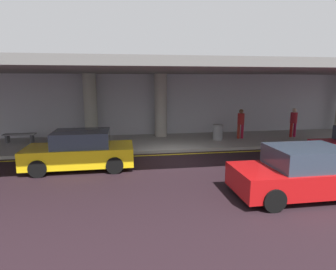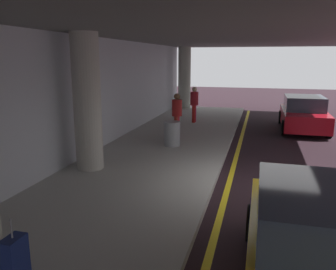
# 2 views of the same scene
# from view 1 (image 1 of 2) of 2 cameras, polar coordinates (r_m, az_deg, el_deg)

# --- Properties ---
(ground_plane) EXTENTS (60.00, 60.00, 0.00)m
(ground_plane) POSITION_cam_1_polar(r_m,az_deg,el_deg) (12.56, 1.25, -4.78)
(ground_plane) COLOR black
(sidewalk) EXTENTS (26.00, 4.20, 0.15)m
(sidewalk) POSITION_cam_1_polar(r_m,az_deg,el_deg) (15.52, -0.78, -1.45)
(sidewalk) COLOR #A5A49E
(sidewalk) RESTS_ON ground
(lane_stripe_yellow) EXTENTS (26.00, 0.14, 0.01)m
(lane_stripe_yellow) POSITION_cam_1_polar(r_m,az_deg,el_deg) (13.21, 0.72, -3.97)
(lane_stripe_yellow) COLOR yellow
(lane_stripe_yellow) RESTS_ON ground
(support_column_left_mid) EXTENTS (0.74, 0.74, 3.65)m
(support_column_left_mid) POSITION_cam_1_polar(r_m,az_deg,el_deg) (16.56, -15.41, 5.60)
(support_column_left_mid) COLOR #A9AA9B
(support_column_left_mid) RESTS_ON sidewalk
(support_column_center) EXTENTS (0.74, 0.74, 3.65)m
(support_column_center) POSITION_cam_1_polar(r_m,az_deg,el_deg) (16.60, -1.49, 5.99)
(support_column_center) COLOR #A9A399
(support_column_center) RESTS_ON sidewalk
(ceiling_overhang) EXTENTS (28.00, 13.20, 0.30)m
(ceiling_overhang) POSITION_cam_1_polar(r_m,az_deg,el_deg) (14.67, -0.53, 13.07)
(ceiling_overhang) COLOR slate
(ceiling_overhang) RESTS_ON support_column_far_left
(terminal_back_wall) EXTENTS (26.00, 0.30, 3.80)m
(terminal_back_wall) POSITION_cam_1_polar(r_m,az_deg,el_deg) (17.45, -1.86, 5.99)
(terminal_back_wall) COLOR #B5B7C0
(terminal_back_wall) RESTS_ON ground
(car_red) EXTENTS (4.10, 1.92, 1.50)m
(car_red) POSITION_cam_1_polar(r_m,az_deg,el_deg) (9.33, 25.65, -6.93)
(car_red) COLOR #B41012
(car_red) RESTS_ON ground
(car_yellow_taxi) EXTENTS (4.10, 1.92, 1.50)m
(car_yellow_taxi) POSITION_cam_1_polar(r_m,az_deg,el_deg) (11.53, -17.29, -3.06)
(car_yellow_taxi) COLOR yellow
(car_yellow_taxi) RESTS_ON ground
(traveler_with_luggage) EXTENTS (0.38, 0.38, 1.68)m
(traveler_with_luggage) POSITION_cam_1_polar(r_m,az_deg,el_deg) (16.53, 14.53, 2.62)
(traveler_with_luggage) COLOR maroon
(traveler_with_luggage) RESTS_ON sidewalk
(person_waiting_for_ride) EXTENTS (0.38, 0.38, 1.68)m
(person_waiting_for_ride) POSITION_cam_1_polar(r_m,az_deg,el_deg) (18.02, 24.09, 2.68)
(person_waiting_for_ride) COLOR #A71715
(person_waiting_for_ride) RESTS_ON sidewalk
(suitcase_upright_primary) EXTENTS (0.36, 0.22, 0.90)m
(suitcase_upright_primary) POSITION_cam_1_polar(r_m,az_deg,el_deg) (15.55, -18.36, -0.53)
(suitcase_upright_primary) COLOR navy
(suitcase_upright_primary) RESTS_ON sidewalk
(bench_metal) EXTENTS (1.60, 0.50, 0.48)m
(bench_metal) POSITION_cam_1_polar(r_m,az_deg,el_deg) (16.96, -27.82, -0.19)
(bench_metal) COLOR slate
(bench_metal) RESTS_ON sidewalk
(trash_bin_steel) EXTENTS (0.56, 0.56, 0.85)m
(trash_bin_steel) POSITION_cam_1_polar(r_m,az_deg,el_deg) (15.95, 10.04, 0.55)
(trash_bin_steel) COLOR gray
(trash_bin_steel) RESTS_ON sidewalk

